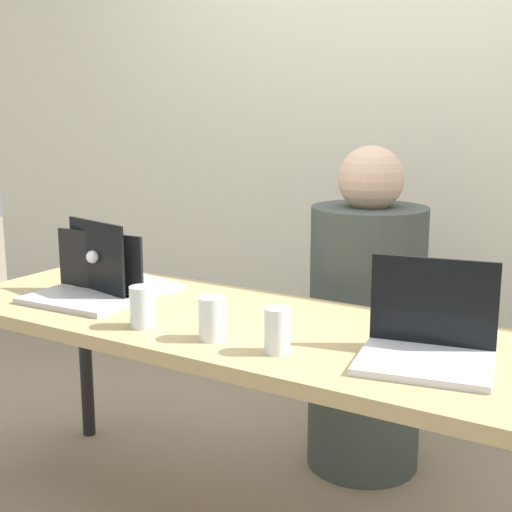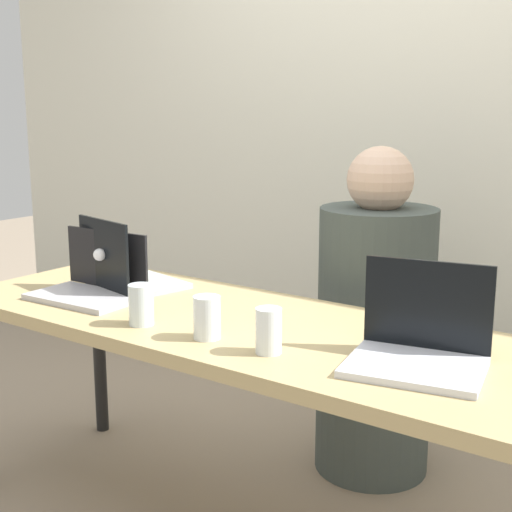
{
  "view_description": "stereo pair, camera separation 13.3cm",
  "coord_description": "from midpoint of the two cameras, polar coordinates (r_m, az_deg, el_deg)",
  "views": [
    {
      "loc": [
        1.06,
        -1.65,
        1.31
      ],
      "look_at": [
        0.0,
        0.07,
        0.88
      ],
      "focal_mm": 50.0,
      "sensor_mm": 36.0,
      "label": 1
    },
    {
      "loc": [
        1.17,
        -1.58,
        1.31
      ],
      "look_at": [
        0.0,
        0.07,
        0.88
      ],
      "focal_mm": 50.0,
      "sensor_mm": 36.0,
      "label": 2
    }
  ],
  "objects": [
    {
      "name": "water_glass_left",
      "position": [
        2.02,
        -7.31,
        -4.12
      ],
      "size": [
        0.07,
        0.07,
        0.12
      ],
      "color": "silver",
      "rests_on": "desk"
    },
    {
      "name": "person_at_center",
      "position": [
        2.6,
        10.96,
        -5.92
      ],
      "size": [
        0.41,
        0.41,
        1.18
      ],
      "rotation": [
        0.0,
        0.0,
        3.13
      ],
      "color": "#424B47",
      "rests_on": "ground"
    },
    {
      "name": "back_wall",
      "position": [
        3.09,
        14.53,
        10.45
      ],
      "size": [
        5.08,
        0.1,
        2.5
      ],
      "primitive_type": "cube",
      "color": "silver",
      "rests_on": "ground"
    },
    {
      "name": "water_glass_right",
      "position": [
        1.78,
        3.16,
        -6.25
      ],
      "size": [
        0.07,
        0.07,
        0.12
      ],
      "color": "white",
      "rests_on": "desk"
    },
    {
      "name": "laptop_back_left",
      "position": [
        2.42,
        -8.8,
        -1.41
      ],
      "size": [
        0.34,
        0.32,
        0.25
      ],
      "rotation": [
        0.0,
        0.0,
        2.92
      ],
      "color": "#AFBAB6",
      "rests_on": "desk"
    },
    {
      "name": "laptop_front_left",
      "position": [
        2.34,
        -11.43,
        -2.19
      ],
      "size": [
        0.35,
        0.25,
        0.21
      ],
      "rotation": [
        0.0,
        0.0,
        0.05
      ],
      "color": "#B5B3B8",
      "rests_on": "desk"
    },
    {
      "name": "water_glass_center",
      "position": [
        1.89,
        -1.93,
        -5.18
      ],
      "size": [
        0.07,
        0.07,
        0.12
      ],
      "color": "white",
      "rests_on": "desk"
    },
    {
      "name": "desk",
      "position": [
        2.07,
        0.8,
        -6.83
      ],
      "size": [
        1.95,
        0.66,
        0.7
      ],
      "color": "tan",
      "rests_on": "ground"
    },
    {
      "name": "laptop_front_right",
      "position": [
        1.76,
        15.08,
        -6.85
      ],
      "size": [
        0.35,
        0.31,
        0.24
      ],
      "rotation": [
        0.0,
        0.0,
        0.19
      ],
      "color": "silver",
      "rests_on": "desk"
    }
  ]
}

